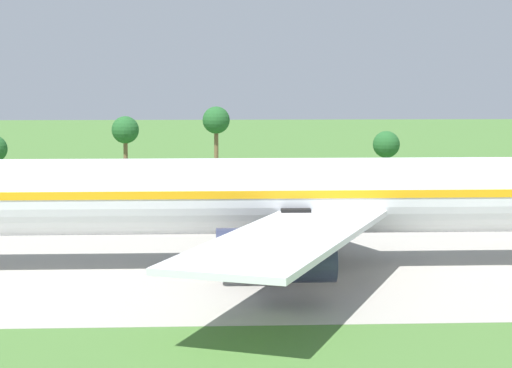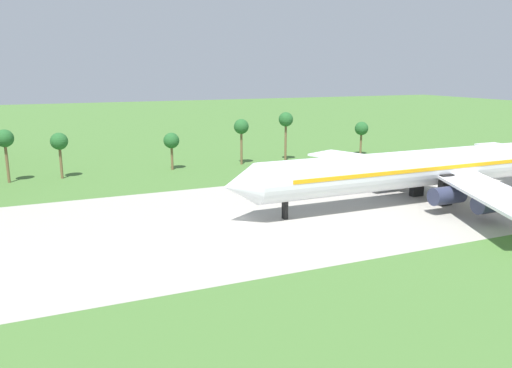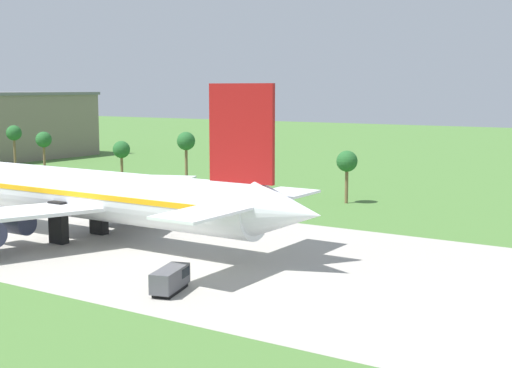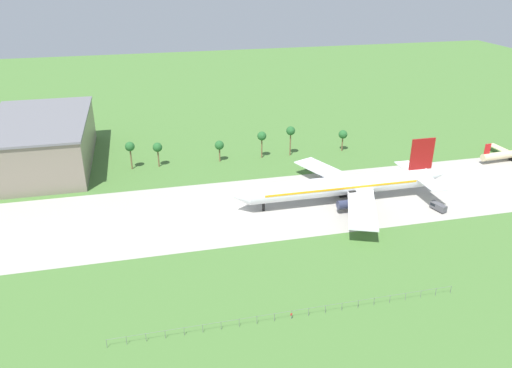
% 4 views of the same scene
% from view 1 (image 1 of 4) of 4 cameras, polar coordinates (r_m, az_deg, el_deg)
% --- Properties ---
extents(jet_airliner, '(73.90, 57.48, 19.98)m').
position_cam_1_polar(jet_airliner, '(77.94, 1.29, -0.77)').
color(jet_airliner, white).
rests_on(jet_airliner, ground_plane).
extents(palm_tree_row, '(89.41, 3.60, 12.31)m').
position_cam_1_polar(palm_tree_row, '(124.38, -12.86, 2.80)').
color(palm_tree_row, brown).
rests_on(palm_tree_row, ground_plane).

